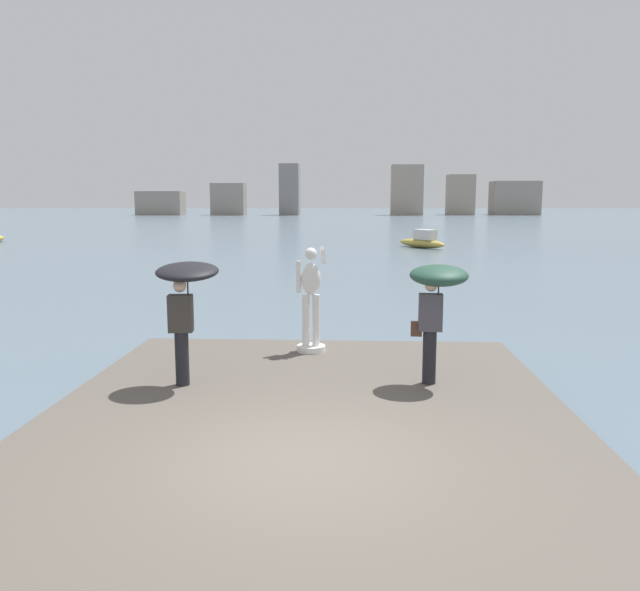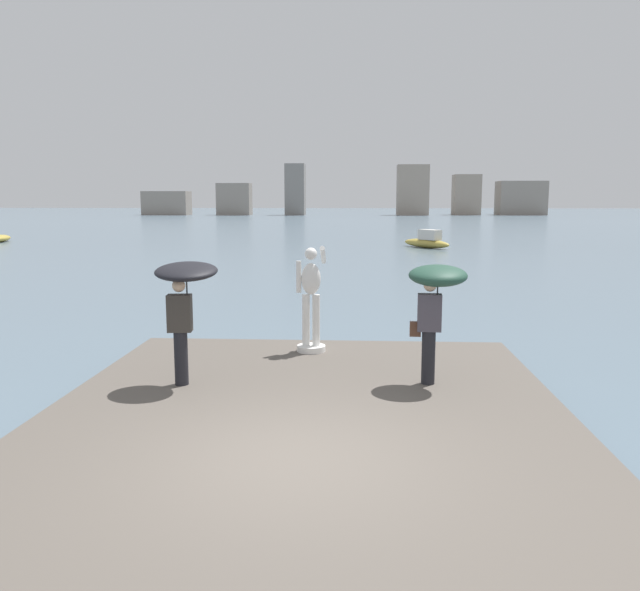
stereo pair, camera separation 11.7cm
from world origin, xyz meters
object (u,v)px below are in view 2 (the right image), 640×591
object	(u,v)px
statue_white_figure	(311,302)
onlooker_right	(435,291)
onlooker_left	(184,290)
boat_near	(427,241)

from	to	relation	value
statue_white_figure	onlooker_right	size ratio (longest dim) A/B	1.05
statue_white_figure	onlooker_left	size ratio (longest dim) A/B	1.03
statue_white_figure	onlooker_right	xyz separation A→B (m)	(2.15, -2.10, 0.55)
statue_white_figure	onlooker_right	distance (m)	3.06
statue_white_figure	boat_near	world-z (taller)	statue_white_figure
onlooker_left	boat_near	size ratio (longest dim) A/B	0.47
statue_white_figure	boat_near	size ratio (longest dim) A/B	0.48
onlooker_right	onlooker_left	bearing A→B (deg)	-176.03
boat_near	statue_white_figure	bearing A→B (deg)	-99.99
onlooker_left	boat_near	bearing A→B (deg)	77.75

